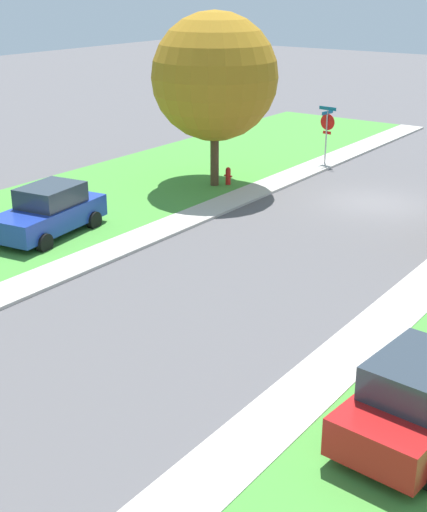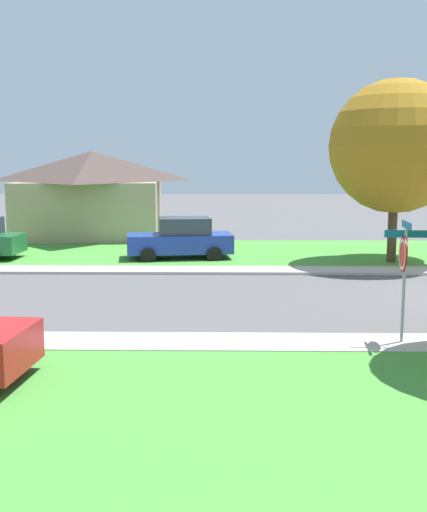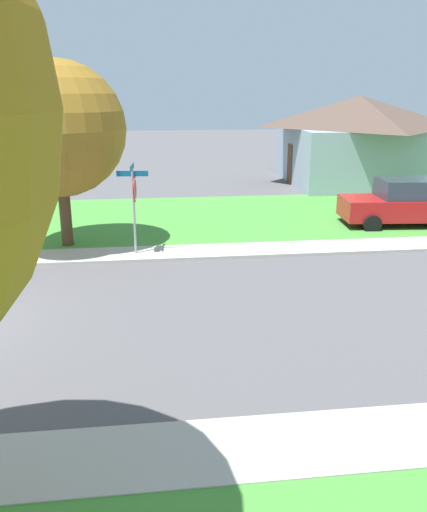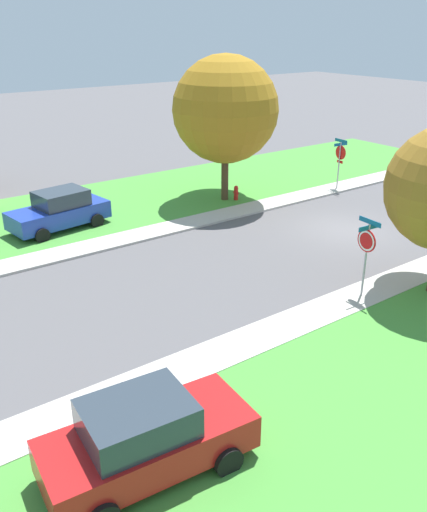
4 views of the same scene
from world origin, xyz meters
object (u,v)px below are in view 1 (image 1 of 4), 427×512
at_px(stop_sign_near_corner, 327,126).
at_px(tree_across_left, 212,80).
at_px(car_blue_driveway_right, 49,211).
at_px(fire_hydrant, 228,176).
at_px(car_red_across_road, 422,398).

relative_size(stop_sign_near_corner, tree_across_left, 0.38).
xyz_separation_m(stop_sign_near_corner, car_blue_driveway_right, (2.92, 14.74, -1.00)).
bearing_deg(stop_sign_near_corner, fire_hydrant, 74.82).
relative_size(car_red_across_road, fire_hydrant, 5.35).
distance_m(car_blue_driveway_right, fire_hydrant, 8.98).
bearing_deg(tree_across_left, stop_sign_near_corner, -110.68).
distance_m(car_red_across_road, car_blue_driveway_right, 15.23).
height_order(car_red_across_road, car_blue_driveway_right, same).
xyz_separation_m(stop_sign_near_corner, fire_hydrant, (1.59, 5.87, -1.44)).
relative_size(car_red_across_road, car_blue_driveway_right, 0.98).
distance_m(car_red_across_road, tree_across_left, 19.24).
height_order(car_blue_driveway_right, tree_across_left, tree_across_left).
distance_m(stop_sign_near_corner, fire_hydrant, 6.25).
distance_m(stop_sign_near_corner, tree_across_left, 7.00).
bearing_deg(car_blue_driveway_right, tree_across_left, -94.11).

